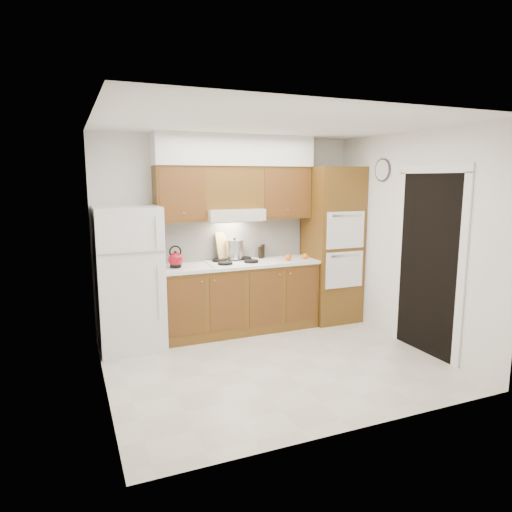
{
  "coord_description": "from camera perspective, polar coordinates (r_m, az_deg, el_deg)",
  "views": [
    {
      "loc": [
        -2.06,
        -4.38,
        2.04
      ],
      "look_at": [
        -0.04,
        0.45,
        1.15
      ],
      "focal_mm": 32.0,
      "sensor_mm": 36.0,
      "label": 1
    }
  ],
  "objects": [
    {
      "name": "fridge",
      "position": [
        5.68,
        -15.57,
        -2.7
      ],
      "size": [
        0.75,
        0.72,
        1.72
      ],
      "primitive_type": "cube",
      "color": "white",
      "rests_on": "floor"
    },
    {
      "name": "upper_cab_left",
      "position": [
        5.87,
        -9.51,
        7.67
      ],
      "size": [
        0.63,
        0.33,
        0.7
      ],
      "primitive_type": "cube",
      "color": "brown",
      "rests_on": "wall_back"
    },
    {
      "name": "condiment_c",
      "position": [
        6.39,
        0.77,
        0.42
      ],
      "size": [
        0.07,
        0.07,
        0.15
      ],
      "primitive_type": "cylinder",
      "rotation": [
        0.0,
        0.0,
        -0.39
      ],
      "color": "black",
      "rests_on": "countertop"
    },
    {
      "name": "soffit",
      "position": [
        6.08,
        -2.64,
        13.04
      ],
      "size": [
        2.13,
        0.36,
        0.4
      ],
      "primitive_type": "cube",
      "color": "silver",
      "rests_on": "wall_back"
    },
    {
      "name": "wall_back",
      "position": [
        6.27,
        -3.34,
        2.86
      ],
      "size": [
        3.6,
        0.02,
        2.6
      ],
      "primitive_type": "cube",
      "color": "white",
      "rests_on": "floor"
    },
    {
      "name": "cutting_board",
      "position": [
        6.21,
        -3.92,
        1.3
      ],
      "size": [
        0.3,
        0.2,
        0.38
      ],
      "primitive_type": "cube",
      "rotation": [
        -0.21,
        0.0,
        0.42
      ],
      "color": "#D6B86D",
      "rests_on": "countertop"
    },
    {
      "name": "orange_far",
      "position": [
        6.2,
        4.06,
        -0.17
      ],
      "size": [
        0.12,
        0.12,
        0.09
      ],
      "primitive_type": "sphere",
      "rotation": [
        0.0,
        0.0,
        0.43
      ],
      "color": "orange",
      "rests_on": "countertop"
    },
    {
      "name": "stock_pot",
      "position": [
        6.18,
        -2.7,
        0.83
      ],
      "size": [
        0.28,
        0.28,
        0.25
      ],
      "primitive_type": "cylinder",
      "rotation": [
        0.0,
        0.0,
        0.2
      ],
      "color": "silver",
      "rests_on": "cooktop"
    },
    {
      "name": "range_hood",
      "position": [
        6.02,
        -2.88,
        5.22
      ],
      "size": [
        0.75,
        0.45,
        0.15
      ],
      "primitive_type": "cube",
      "color": "silver",
      "rests_on": "wall_back"
    },
    {
      "name": "wall_clock",
      "position": [
        6.25,
        15.55,
        10.32
      ],
      "size": [
        0.02,
        0.3,
        0.3
      ],
      "primitive_type": "cylinder",
      "rotation": [
        0.0,
        1.57,
        0.0
      ],
      "color": "#3F3833",
      "rests_on": "wall_right"
    },
    {
      "name": "condiment_b",
      "position": [
        6.36,
        0.54,
        0.45
      ],
      "size": [
        0.06,
        0.06,
        0.17
      ],
      "primitive_type": "cylinder",
      "rotation": [
        0.0,
        0.0,
        -0.08
      ],
      "color": "black",
      "rests_on": "countertop"
    },
    {
      "name": "cooktop",
      "position": [
        6.04,
        -2.62,
        -0.78
      ],
      "size": [
        0.74,
        0.5,
        0.01
      ],
      "primitive_type": "cube",
      "color": "white",
      "rests_on": "countertop"
    },
    {
      "name": "upper_cab_right",
      "position": [
        6.35,
        3.26,
        7.93
      ],
      "size": [
        0.73,
        0.33,
        0.7
      ],
      "primitive_type": "cube",
      "color": "brown",
      "rests_on": "wall_back"
    },
    {
      "name": "floor",
      "position": [
        5.25,
        2.39,
        -13.22
      ],
      "size": [
        3.6,
        3.6,
        0.0
      ],
      "primitive_type": "plane",
      "color": "beige",
      "rests_on": "ground"
    },
    {
      "name": "backsplash",
      "position": [
        6.27,
        -3.08,
        2.13
      ],
      "size": [
        2.11,
        0.03,
        0.56
      ],
      "primitive_type": "cube",
      "color": "white",
      "rests_on": "countertop"
    },
    {
      "name": "upper_cab_over_hood",
      "position": [
        6.06,
        -3.1,
        8.56
      ],
      "size": [
        0.75,
        0.33,
        0.55
      ],
      "primitive_type": "cube",
      "color": "brown",
      "rests_on": "range_hood"
    },
    {
      "name": "kettle",
      "position": [
        5.77,
        -10.03,
        -0.46
      ],
      "size": [
        0.23,
        0.23,
        0.18
      ],
      "primitive_type": "sphere",
      "rotation": [
        0.0,
        0.0,
        -0.34
      ],
      "color": "maroon",
      "rests_on": "countertop"
    },
    {
      "name": "orange_near",
      "position": [
        6.34,
        6.13,
        -0.01
      ],
      "size": [
        0.1,
        0.1,
        0.08
      ],
      "primitive_type": "sphere",
      "rotation": [
        0.0,
        0.0,
        -0.27
      ],
      "color": "orange",
      "rests_on": "countertop"
    },
    {
      "name": "condiment_a",
      "position": [
        6.42,
        0.86,
        0.63
      ],
      "size": [
        0.07,
        0.07,
        0.19
      ],
      "primitive_type": "cylinder",
      "rotation": [
        0.0,
        0.0,
        0.37
      ],
      "color": "black",
      "rests_on": "countertop"
    },
    {
      "name": "wall_left",
      "position": [
        4.45,
        -19.01,
        -0.46
      ],
      "size": [
        0.02,
        3.0,
        2.6
      ],
      "primitive_type": "cube",
      "color": "white",
      "rests_on": "floor"
    },
    {
      "name": "countertop",
      "position": [
        6.05,
        -2.11,
        -1.02
      ],
      "size": [
        2.13,
        0.62,
        0.04
      ],
      "primitive_type": "cube",
      "color": "white",
      "rests_on": "base_cabinets"
    },
    {
      "name": "wall_right",
      "position": [
        5.88,
        18.59,
        1.92
      ],
      "size": [
        0.02,
        3.0,
        2.6
      ],
      "primitive_type": "cube",
      "color": "white",
      "rests_on": "floor"
    },
    {
      "name": "doorway",
      "position": [
        5.66,
        20.69,
        -1.05
      ],
      "size": [
        0.02,
        0.9,
        2.1
      ],
      "primitive_type": "cube",
      "color": "black",
      "rests_on": "floor"
    },
    {
      "name": "ceiling",
      "position": [
        4.87,
        2.61,
        16.25
      ],
      "size": [
        3.6,
        3.6,
        0.0
      ],
      "primitive_type": "plane",
      "color": "white",
      "rests_on": "wall_back"
    },
    {
      "name": "oven_cabinet",
      "position": [
        6.63,
        9.46,
        1.37
      ],
      "size": [
        0.7,
        0.65,
        2.2
      ],
      "primitive_type": "cube",
      "color": "brown",
      "rests_on": "floor"
    },
    {
      "name": "base_cabinets",
      "position": [
        6.16,
        -2.12,
        -5.3
      ],
      "size": [
        2.11,
        0.6,
        0.9
      ],
      "primitive_type": "cube",
      "color": "brown",
      "rests_on": "floor"
    }
  ]
}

